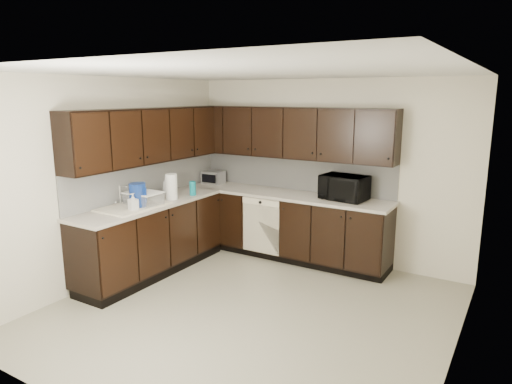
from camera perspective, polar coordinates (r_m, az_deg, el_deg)
floor at (r=5.08m, az=-0.71°, el=-14.70°), size 4.00×4.00×0.00m
ceiling at (r=4.54m, az=-0.79°, el=14.77°), size 4.00×4.00×0.00m
wall_back at (r=6.40m, az=8.76°, el=2.62°), size 4.00×0.02×2.50m
wall_left at (r=5.93m, az=-17.39°, el=1.46°), size 0.02×4.00×2.50m
wall_right at (r=4.00m, az=24.42°, el=-4.04°), size 0.02×4.00×2.50m
wall_front at (r=3.20m, az=-20.23°, el=-7.61°), size 4.00×0.02×2.50m
lower_cabinets at (r=6.30m, az=-3.18°, el=-5.25°), size 3.00×2.80×0.90m
countertop at (r=6.16m, az=-3.27°, el=-0.75°), size 3.03×2.83×0.04m
backsplash at (r=6.40m, az=-3.78°, el=2.09°), size 3.00×2.80×0.48m
upper_cabinets at (r=6.16m, az=-3.58°, el=7.25°), size 3.00×2.80×0.70m
dishwasher at (r=6.34m, az=0.63°, el=-3.85°), size 0.58×0.04×0.78m
sink at (r=5.77m, az=-15.14°, el=-2.45°), size 0.54×0.82×0.42m
microwave at (r=6.05m, az=10.93°, el=0.56°), size 0.62×0.45×0.32m
soap_bottle_a at (r=5.56m, az=-15.11°, el=-1.24°), size 0.12×0.12×0.21m
soap_bottle_b at (r=6.40m, az=-11.23°, el=0.79°), size 0.12×0.12×0.24m
toaster_oven at (r=7.07m, az=-5.36°, el=1.84°), size 0.33×0.26×0.20m
storage_bin at (r=5.81m, az=-13.88°, el=-0.85°), size 0.44×0.34×0.16m
blue_pitcher at (r=5.69m, az=-14.56°, el=-0.44°), size 0.26×0.26×0.31m
teal_tumbler at (r=6.27m, az=-7.92°, el=0.46°), size 0.11×0.11×0.19m
paper_towel_roll at (r=6.06m, az=-10.52°, el=0.66°), size 0.19×0.19×0.33m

